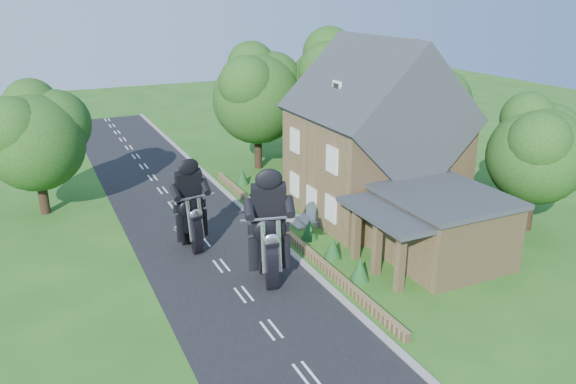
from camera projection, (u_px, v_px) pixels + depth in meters
name	position (u px, v px, depth m)	size (l,w,h in m)	color
ground	(244.00, 295.00, 24.48)	(120.00, 120.00, 0.00)	#245618
road	(244.00, 295.00, 24.47)	(7.00, 80.00, 0.02)	black
kerb	(318.00, 276.00, 25.92)	(0.30, 80.00, 0.12)	gray
garden_wall	(285.00, 232.00, 30.39)	(0.30, 22.00, 0.40)	olive
house	(374.00, 141.00, 32.34)	(9.54, 8.64, 10.24)	olive
annex	(439.00, 226.00, 27.17)	(7.05, 5.94, 3.44)	olive
tree_annex_side	(541.00, 146.00, 29.87)	(5.64, 5.20, 7.48)	black
tree_house_right	(432.00, 109.00, 36.76)	(6.51, 6.00, 8.40)	black
tree_behind_house	(341.00, 80.00, 41.81)	(7.81, 7.20, 10.08)	black
tree_behind_left	(262.00, 91.00, 40.39)	(6.94, 6.40, 9.16)	black
tree_far_road	(41.00, 133.00, 32.09)	(6.08, 5.60, 7.84)	black
shrub_a	(360.00, 269.00, 25.57)	(0.90, 0.90, 1.10)	#133D18
shrub_b	(333.00, 248.00, 27.70)	(0.90, 0.90, 1.10)	#133D18
shrub_c	(310.00, 229.00, 29.83)	(0.90, 0.90, 1.10)	#133D18
shrub_d	(272.00, 200.00, 34.08)	(0.90, 0.90, 1.10)	#133D18
shrub_e	(256.00, 187.00, 36.21)	(0.90, 0.90, 1.10)	#133D18
shrub_f	(242.00, 176.00, 38.33)	(0.90, 0.90, 1.10)	#133D18
motorcycle_lead	(269.00, 266.00, 25.29)	(0.44, 1.75, 1.63)	black
motorcycle_follow	(192.00, 236.00, 28.54)	(0.40, 1.57, 1.46)	black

